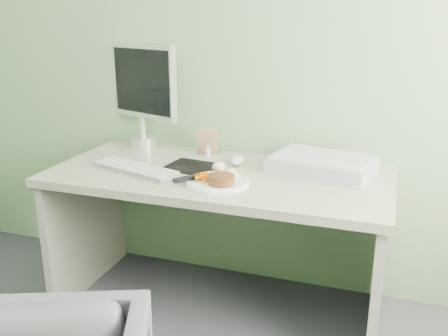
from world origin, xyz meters
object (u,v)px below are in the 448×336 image
(desk, at_px, (219,208))
(plate, at_px, (218,183))
(monitor, at_px, (142,90))
(scanner, at_px, (322,166))

(desk, distance_m, plate, 0.25)
(plate, height_order, monitor, monitor)
(plate, height_order, scanner, scanner)
(scanner, xyz_separation_m, monitor, (-1.01, 0.16, 0.28))
(plate, bearing_deg, scanner, 37.29)
(desk, distance_m, scanner, 0.53)
(desk, height_order, plate, plate)
(scanner, height_order, monitor, monitor)
(plate, distance_m, monitor, 0.83)
(plate, distance_m, scanner, 0.52)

